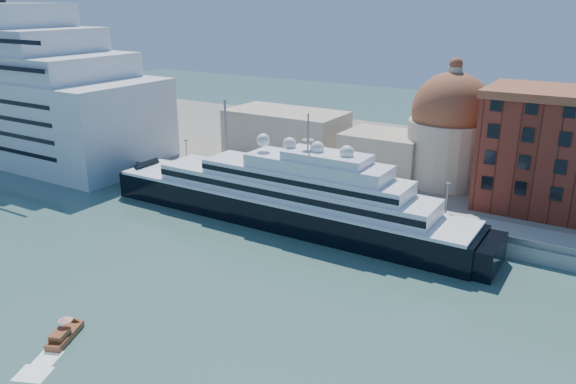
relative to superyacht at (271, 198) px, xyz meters
The scene contains 9 objects.
ground 23.48m from the superyacht, 85.65° to the right, with size 400.00×400.00×0.00m, color #33584F.
quay 11.58m from the superyacht, 80.96° to the left, with size 180.00×10.00×2.50m, color gray.
land 52.14m from the superyacht, 88.07° to the left, with size 260.00×72.00×2.00m, color slate.
quay_fence 6.86m from the superyacht, 74.94° to the left, with size 180.00×0.10×1.20m, color slate.
superyacht is the anchor object (origin of this frame).
service_barge 51.54m from the superyacht, behind, with size 13.72×5.19×3.04m.
water_taxi 48.36m from the superyacht, 89.55° to the right, with size 4.33×6.48×2.93m.
church 36.25m from the superyacht, 76.81° to the left, with size 66.00×18.00×25.50m.
lamp_posts 15.32m from the superyacht, 139.66° to the left, with size 120.80×2.40×18.00m.
Camera 1 is at (54.80, -62.42, 40.71)m, focal length 35.00 mm.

